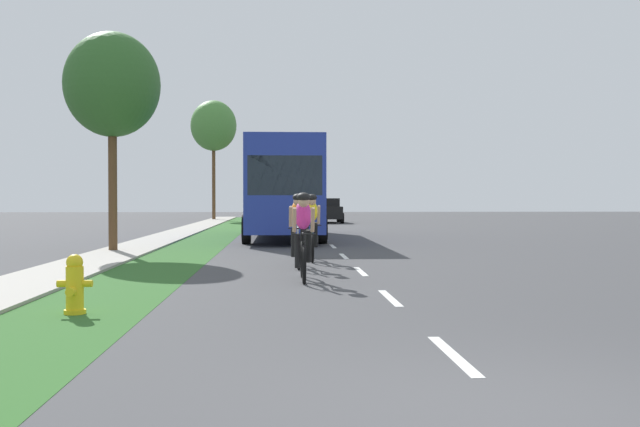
# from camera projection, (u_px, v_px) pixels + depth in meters

# --- Properties ---
(ground_plane) EXTENTS (120.00, 120.00, 0.00)m
(ground_plane) POSITION_uv_depth(u_px,v_px,m) (329.00, 243.00, 24.90)
(ground_plane) COLOR #424244
(grass_verge) EXTENTS (1.85, 70.00, 0.01)m
(grass_verge) POSITION_uv_depth(u_px,v_px,m) (202.00, 243.00, 24.67)
(grass_verge) COLOR #2D6026
(grass_verge) RESTS_ON ground_plane
(sidewalk_concrete) EXTENTS (1.59, 70.00, 0.10)m
(sidewalk_concrete) POSITION_uv_depth(u_px,v_px,m) (150.00, 243.00, 24.58)
(sidewalk_concrete) COLOR #9E998E
(sidewalk_concrete) RESTS_ON ground_plane
(lane_markings_center) EXTENTS (0.12, 53.80, 0.01)m
(lane_markings_center) POSITION_uv_depth(u_px,v_px,m) (322.00, 236.00, 28.89)
(lane_markings_center) COLOR white
(lane_markings_center) RESTS_ON ground_plane
(fire_hydrant_yellow) EXTENTS (0.44, 0.38, 0.76)m
(fire_hydrant_yellow) POSITION_uv_depth(u_px,v_px,m) (75.00, 285.00, 9.37)
(fire_hydrant_yellow) COLOR yellow
(fire_hydrant_yellow) RESTS_ON ground_plane
(cyclist_lead) EXTENTS (0.42, 1.72, 1.58)m
(cyclist_lead) POSITION_uv_depth(u_px,v_px,m) (303.00, 236.00, 13.17)
(cyclist_lead) COLOR black
(cyclist_lead) RESTS_ON ground_plane
(cyclist_trailing) EXTENTS (0.42, 1.72, 1.58)m
(cyclist_trailing) POSITION_uv_depth(u_px,v_px,m) (298.00, 230.00, 15.72)
(cyclist_trailing) COLOR black
(cyclist_trailing) RESTS_ON ground_plane
(cyclist_distant) EXTENTS (0.42, 1.72, 1.58)m
(cyclist_distant) POSITION_uv_depth(u_px,v_px,m) (311.00, 227.00, 17.42)
(cyclist_distant) COLOR black
(cyclist_distant) RESTS_ON ground_plane
(bus_blue) EXTENTS (2.78, 11.60, 3.48)m
(bus_blue) POSITION_uv_depth(u_px,v_px,m) (284.00, 186.00, 27.96)
(bus_blue) COLOR #23389E
(bus_blue) RESTS_ON ground_plane
(sedan_black) EXTENTS (1.98, 4.30, 1.52)m
(sedan_black) POSITION_uv_depth(u_px,v_px,m) (326.00, 210.00, 46.03)
(sedan_black) COLOR black
(sedan_black) RESTS_ON ground_plane
(pickup_maroon) EXTENTS (2.22, 5.10, 1.64)m
(pickup_maroon) POSITION_uv_depth(u_px,v_px,m) (285.00, 208.00, 54.84)
(pickup_maroon) COLOR maroon
(pickup_maroon) RESTS_ON ground_plane
(suv_red) EXTENTS (2.15, 4.70, 1.79)m
(suv_red) POSITION_uv_depth(u_px,v_px,m) (316.00, 205.00, 68.09)
(suv_red) COLOR red
(suv_red) RESTS_ON ground_plane
(street_tree_near) EXTENTS (2.63, 2.63, 6.08)m
(street_tree_near) POSITION_uv_depth(u_px,v_px,m) (112.00, 86.00, 20.42)
(street_tree_near) COLOR brown
(street_tree_near) RESTS_ON ground_plane
(street_tree_far) EXTENTS (3.21, 3.21, 8.41)m
(street_tree_far) POSITION_uv_depth(u_px,v_px,m) (214.00, 126.00, 51.99)
(street_tree_far) COLOR brown
(street_tree_far) RESTS_ON ground_plane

